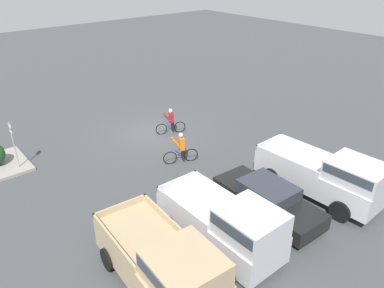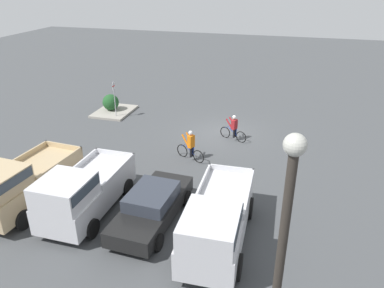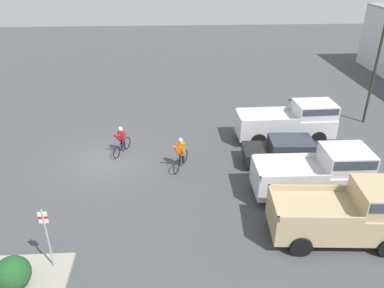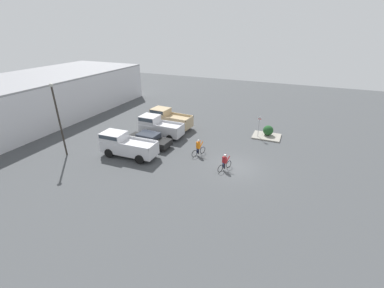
% 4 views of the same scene
% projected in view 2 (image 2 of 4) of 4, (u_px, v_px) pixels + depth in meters
% --- Properties ---
extents(ground_plane, '(80.00, 80.00, 0.00)m').
position_uv_depth(ground_plane, '(222.00, 133.00, 23.29)').
color(ground_plane, '#424447').
extents(pickup_truck_0, '(2.28, 5.59, 2.26)m').
position_uv_depth(pickup_truck_0, '(217.00, 221.00, 13.21)').
color(pickup_truck_0, silver).
rests_on(pickup_truck_0, ground_plane).
extents(sedan_0, '(2.17, 4.87, 1.42)m').
position_uv_depth(sedan_0, '(152.00, 206.00, 14.87)').
color(sedan_0, black).
rests_on(sedan_0, ground_plane).
extents(pickup_truck_1, '(2.23, 4.99, 2.30)m').
position_uv_depth(pickup_truck_1, '(82.00, 192.00, 14.98)').
color(pickup_truck_1, silver).
rests_on(pickup_truck_1, ground_plane).
extents(pickup_truck_2, '(2.57, 5.24, 2.31)m').
position_uv_depth(pickup_truck_2, '(20.00, 183.00, 15.55)').
color(pickup_truck_2, tan).
rests_on(pickup_truck_2, ground_plane).
extents(cyclist_0, '(1.72, 0.78, 1.69)m').
position_uv_depth(cyclist_0, '(191.00, 145.00, 19.75)').
color(cyclist_0, black).
rests_on(cyclist_0, ground_plane).
extents(cyclist_1, '(1.70, 0.78, 1.58)m').
position_uv_depth(cyclist_1, '(234.00, 128.00, 22.10)').
color(cyclist_1, black).
rests_on(cyclist_1, ground_plane).
extents(fire_lane_sign, '(0.06, 0.30, 2.57)m').
position_uv_depth(fire_lane_sign, '(114.00, 96.00, 25.14)').
color(fire_lane_sign, '#9E9EA3').
rests_on(fire_lane_sign, ground_plane).
extents(lamppost, '(0.36, 0.36, 7.07)m').
position_uv_depth(lamppost, '(277.00, 286.00, 6.63)').
color(lamppost, '#2D2823').
rests_on(lamppost, ground_plane).
extents(curb_island, '(2.41, 3.07, 0.15)m').
position_uv_depth(curb_island, '(114.00, 111.00, 26.71)').
color(curb_island, gray).
rests_on(curb_island, ground_plane).
extents(shrub, '(1.15, 1.15, 1.15)m').
position_uv_depth(shrub, '(111.00, 102.00, 26.55)').
color(shrub, '#1E4C23').
rests_on(shrub, curb_island).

